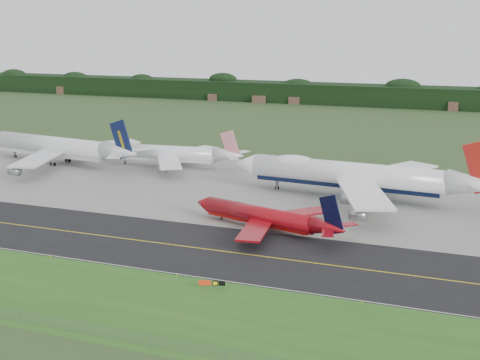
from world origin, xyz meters
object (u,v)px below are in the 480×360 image
jet_navy_gold (59,148)px  taxiway_sign (212,283)px  jet_ba_747 (356,176)px  jet_red_737 (267,217)px  jet_star_tail (170,154)px

jet_navy_gold → taxiway_sign: 126.65m
jet_ba_747 → jet_red_737: (-13.34, -36.57, -3.33)m
jet_navy_gold → taxiway_sign: (94.19, -84.55, -4.60)m
jet_red_737 → jet_navy_gold: bearing=153.0°
jet_star_tail → taxiway_sign: size_ratio=10.93×
jet_star_tail → taxiway_sign: jet_star_tail is taller
jet_navy_gold → jet_star_tail: 39.23m
taxiway_sign → jet_navy_gold: bearing=138.1°
jet_ba_747 → jet_star_tail: 69.74m
jet_ba_747 → taxiway_sign: 75.27m
jet_ba_747 → jet_navy_gold: (-105.09, 10.26, -0.73)m
jet_red_737 → jet_navy_gold: size_ratio=0.61×
jet_ba_747 → jet_star_tail: size_ratio=1.47×
jet_red_737 → jet_star_tail: jet_star_tail is taller
jet_ba_747 → jet_star_tail: jet_ba_747 is taller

